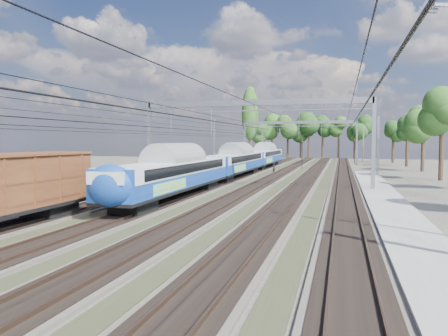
% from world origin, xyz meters
% --- Properties ---
extents(ground, '(220.00, 220.00, 0.00)m').
position_xyz_m(ground, '(0.00, 0.00, 0.00)').
color(ground, '#47423A').
rests_on(ground, ground).
extents(track_bed, '(21.00, 130.00, 0.34)m').
position_xyz_m(track_bed, '(-0.00, 45.00, 0.10)').
color(track_bed, '#47423A').
rests_on(track_bed, ground).
extents(platform, '(3.00, 70.00, 0.30)m').
position_xyz_m(platform, '(12.00, 20.00, 0.15)').
color(platform, gray).
rests_on(platform, ground).
extents(catenary, '(25.65, 130.00, 9.00)m').
position_xyz_m(catenary, '(0.33, 52.69, 6.40)').
color(catenary, gray).
rests_on(catenary, ground).
extents(tree_belt, '(39.05, 100.23, 11.90)m').
position_xyz_m(tree_belt, '(6.96, 96.49, 8.01)').
color(tree_belt, black).
rests_on(tree_belt, ground).
extents(poplar, '(4.40, 4.40, 19.04)m').
position_xyz_m(poplar, '(-14.50, 98.00, 11.89)').
color(poplar, black).
rests_on(poplar, ground).
extents(emu_train, '(3.09, 65.33, 4.52)m').
position_xyz_m(emu_train, '(-4.50, 41.03, 2.66)').
color(emu_train, black).
rests_on(emu_train, ground).
extents(worker, '(0.54, 0.66, 1.57)m').
position_xyz_m(worker, '(-1.07, 50.85, 0.79)').
color(worker, black).
rests_on(worker, ground).
extents(signal_near, '(0.36, 0.33, 5.19)m').
position_xyz_m(signal_near, '(2.04, 62.29, 3.28)').
color(signal_near, black).
rests_on(signal_near, ground).
extents(signal_far, '(0.37, 0.34, 5.21)m').
position_xyz_m(signal_far, '(11.24, 82.24, 3.29)').
color(signal_far, black).
rests_on(signal_far, ground).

